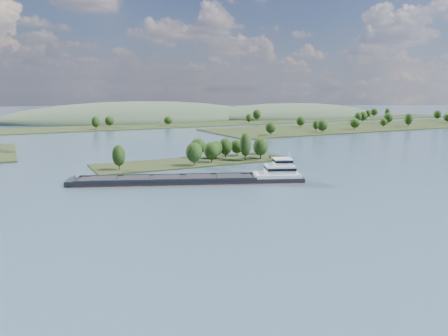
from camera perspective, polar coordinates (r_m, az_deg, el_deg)
ground at (r=166.97m, az=4.12°, el=-2.35°), size 1800.00×1800.00×0.00m
tree_island at (r=221.16m, az=-2.04°, el=1.81°), size 100.00×31.17×15.44m
right_bank at (r=450.08m, az=18.17°, el=5.26°), size 320.00×90.00×14.64m
back_shoreline at (r=431.47m, az=-14.07°, el=5.21°), size 900.00×60.00×15.50m
hill_east at (r=599.42m, az=8.64°, el=6.67°), size 260.00×140.00×36.00m
hill_west at (r=540.78m, az=-11.05°, el=6.22°), size 320.00×160.00×44.00m
cargo_barge at (r=173.06m, az=-2.59°, el=-1.35°), size 90.11×43.02×12.48m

